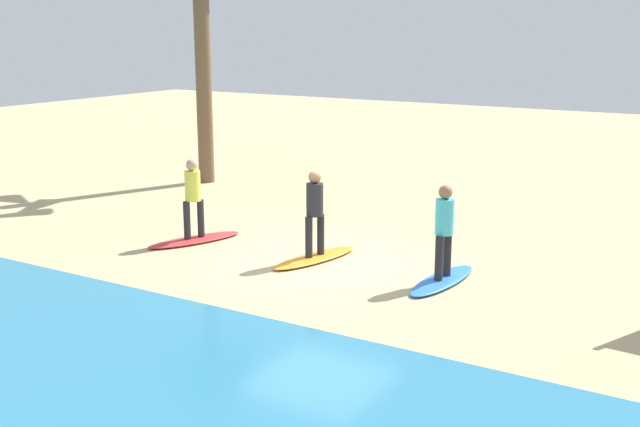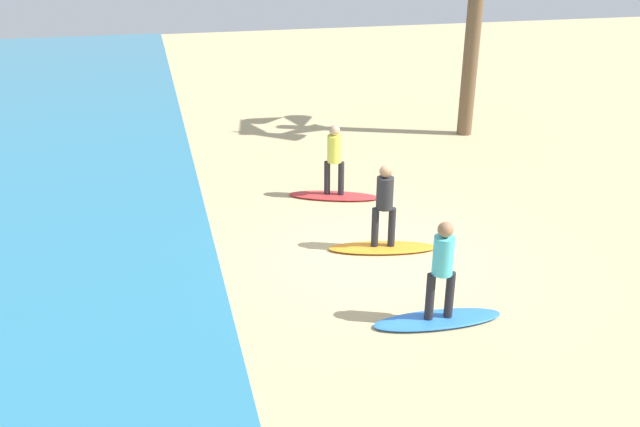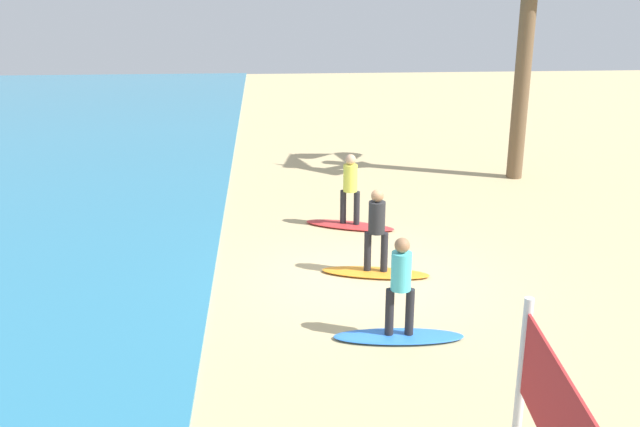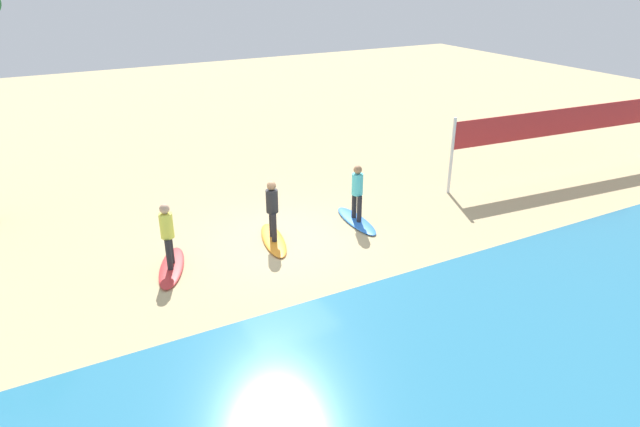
# 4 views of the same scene
# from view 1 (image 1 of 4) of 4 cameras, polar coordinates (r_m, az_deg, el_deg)

# --- Properties ---
(ground_plane) EXTENTS (60.00, 60.00, 0.00)m
(ground_plane) POSITION_cam_1_polar(r_m,az_deg,el_deg) (15.03, 0.01, -3.57)
(ground_plane) COLOR tan
(surfboard_blue) EXTENTS (0.70, 2.13, 0.09)m
(surfboard_blue) POSITION_cam_1_polar(r_m,az_deg,el_deg) (14.07, 8.71, -4.72)
(surfboard_blue) COLOR blue
(surfboard_blue) RESTS_ON ground
(surfer_blue) EXTENTS (0.32, 0.46, 1.64)m
(surfer_blue) POSITION_cam_1_polar(r_m,az_deg,el_deg) (13.80, 8.86, -0.80)
(surfer_blue) COLOR #232328
(surfer_blue) RESTS_ON surfboard_blue
(surfboard_orange) EXTENTS (1.01, 2.17, 0.09)m
(surfboard_orange) POSITION_cam_1_polar(r_m,az_deg,el_deg) (15.22, -0.37, -3.17)
(surfboard_orange) COLOR orange
(surfboard_orange) RESTS_ON ground
(surfer_orange) EXTENTS (0.32, 0.45, 1.64)m
(surfer_orange) POSITION_cam_1_polar(r_m,az_deg,el_deg) (14.97, -0.37, 0.47)
(surfer_orange) COLOR #232328
(surfer_orange) RESTS_ON surfboard_orange
(surfboard_red) EXTENTS (1.28, 2.16, 0.09)m
(surfboard_red) POSITION_cam_1_polar(r_m,az_deg,el_deg) (16.68, -8.93, -1.86)
(surfboard_red) COLOR red
(surfboard_red) RESTS_ON ground
(surfer_red) EXTENTS (0.32, 0.44, 1.64)m
(surfer_red) POSITION_cam_1_polar(r_m,az_deg,el_deg) (16.45, -9.05, 1.48)
(surfer_red) COLOR #232328
(surfer_red) RESTS_ON surfboard_red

